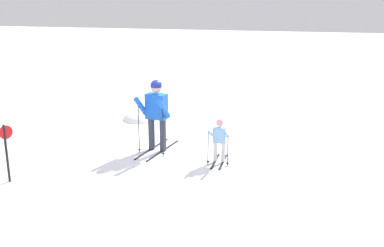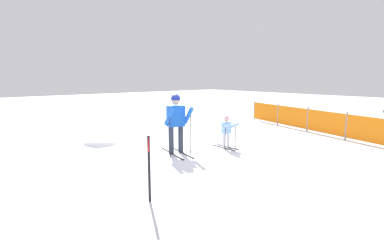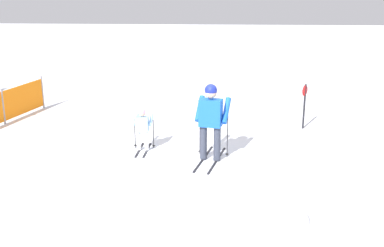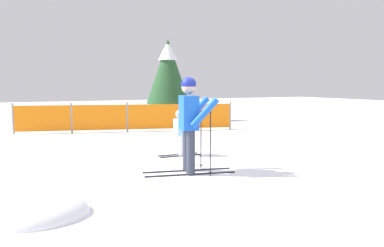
% 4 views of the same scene
% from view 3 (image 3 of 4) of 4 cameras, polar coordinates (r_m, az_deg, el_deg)
% --- Properties ---
extents(ground_plane, '(60.00, 60.00, 0.00)m').
position_cam_3_polar(ground_plane, '(10.92, 1.24, -3.88)').
color(ground_plane, white).
extents(skier_adult, '(1.66, 0.81, 1.72)m').
position_cam_3_polar(skier_adult, '(10.39, 2.25, 0.97)').
color(skier_adult, black).
rests_on(skier_adult, ground_plane).
extents(skier_child, '(0.96, 0.51, 1.02)m').
position_cam_3_polar(skier_child, '(11.13, -5.88, -0.32)').
color(skier_child, black).
rests_on(skier_child, ground_plane).
extents(trail_marker, '(0.24, 0.18, 1.20)m').
position_cam_3_polar(trail_marker, '(12.98, 13.19, 2.60)').
color(trail_marker, black).
rests_on(trail_marker, ground_plane).
extents(snow_mound, '(1.24, 1.06, 0.50)m').
position_cam_3_polar(snow_mound, '(8.40, 10.12, -10.96)').
color(snow_mound, white).
rests_on(snow_mound, ground_plane).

